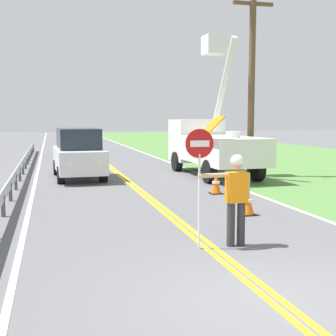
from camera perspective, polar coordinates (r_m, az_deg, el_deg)
ground_plane at (r=6.77m, az=13.33°, el=-15.89°), size 160.00×160.00×0.00m
grass_verge_right at (r=29.50m, az=15.18°, el=1.14°), size 16.00×110.00×0.01m
centerline_yellow_left at (r=25.81m, az=-8.01°, el=0.59°), size 0.11×110.00×0.01m
centerline_yellow_right at (r=25.83m, az=-7.61°, el=0.60°), size 0.11×110.00×0.01m
edge_line_right at (r=26.48m, az=-0.05°, el=0.80°), size 0.12×110.00×0.01m
edge_line_left at (r=25.66m, az=-15.82°, el=0.38°), size 0.12×110.00×0.01m
flagger_worker at (r=9.08m, az=8.49°, el=-3.22°), size 1.09×0.25×1.83m
stop_sign_paddle at (r=8.71m, az=3.95°, el=0.82°), size 0.56×0.04×2.33m
utility_bucket_truck at (r=20.45m, az=5.36°, el=3.16°), size 2.67×6.87×6.05m
oncoming_suv_nearest at (r=19.50m, az=-11.15°, el=1.83°), size 2.06×4.67×2.10m
utility_pole_near at (r=20.13m, az=10.41°, el=10.74°), size 1.80×0.28×7.91m
traffic_cone_lead at (r=12.15m, az=9.91°, el=-4.25°), size 0.40×0.40×0.70m
traffic_cone_mid at (r=15.36m, az=6.01°, el=-1.99°), size 0.40×0.40×0.70m
guardrail_left_shoulder at (r=20.38m, az=-17.86°, el=0.30°), size 0.10×32.00×0.71m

